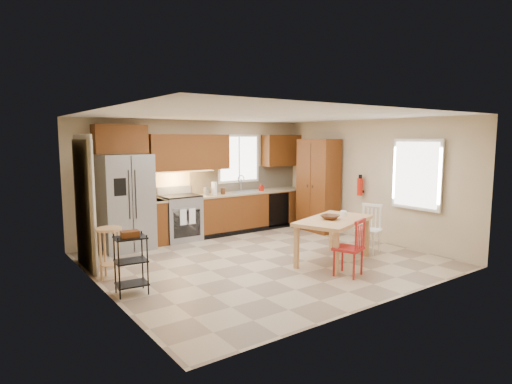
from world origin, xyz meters
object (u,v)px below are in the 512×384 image
object	(u,v)px
table_bowl	(330,220)
fire_extinguisher	(360,187)
refrigerator	(126,202)
soap_bottle	(261,187)
dining_table	(334,241)
table_jar	(344,215)
bar_stool	(110,253)
pantry	(318,185)
chair_white	(368,229)
utility_cart	(131,264)
chair_red	(348,247)
range_stove	(180,218)

from	to	relation	value
table_bowl	fire_extinguisher	bearing A→B (deg)	27.39
refrigerator	soap_bottle	world-z (taller)	refrigerator
fire_extinguisher	dining_table	distance (m)	2.11
table_jar	bar_stool	world-z (taller)	table_jar
pantry	table_bowl	size ratio (longest dim) A/B	6.83
table_bowl	bar_stool	bearing A→B (deg)	157.62
fire_extinguisher	chair_white	size ratio (longest dim) A/B	0.40
dining_table	utility_cart	bearing A→B (deg)	151.08
chair_white	bar_stool	world-z (taller)	chair_white
chair_white	table_jar	bearing A→B (deg)	65.88
pantry	chair_white	xyz separation A→B (m)	(-0.59, -1.95, -0.60)
refrigerator	dining_table	bearing A→B (deg)	-48.46
table_bowl	utility_cart	xyz separation A→B (m)	(-3.26, 0.53, -0.33)
chair_red	bar_stool	bearing A→B (deg)	126.60
fire_extinguisher	utility_cart	world-z (taller)	fire_extinguisher
soap_bottle	pantry	distance (m)	1.31
range_stove	table_bowl	world-z (taller)	range_stove
chair_white	utility_cart	bearing A→B (deg)	63.69
table_bowl	dining_table	bearing A→B (deg)	0.00
range_stove	soap_bottle	distance (m)	2.10
refrigerator	utility_cart	size ratio (longest dim) A/B	2.19
refrigerator	chair_white	world-z (taller)	refrigerator
pantry	dining_table	distance (m)	2.61
soap_bottle	dining_table	size ratio (longest dim) A/B	0.13
pantry	chair_red	size ratio (longest dim) A/B	2.35
fire_extinguisher	table_bowl	bearing A→B (deg)	-152.61
range_stove	pantry	xyz separation A→B (m)	(2.98, -0.99, 0.59)
dining_table	chair_red	xyz separation A→B (m)	(-0.35, -0.65, 0.08)
range_stove	utility_cart	distance (m)	3.11
refrigerator	bar_stool	size ratio (longest dim) A/B	2.33
pantry	utility_cart	distance (m)	5.15
fire_extinguisher	pantry	bearing A→B (deg)	100.78
table_bowl	table_jar	size ratio (longest dim) A/B	2.44
chair_red	fire_extinguisher	bearing A→B (deg)	17.48
refrigerator	table_bowl	world-z (taller)	refrigerator
refrigerator	utility_cart	bearing A→B (deg)	-107.60
chair_white	table_bowl	size ratio (longest dim) A/B	2.90
fire_extinguisher	table_jar	world-z (taller)	fire_extinguisher
utility_cart	refrigerator	bearing A→B (deg)	79.08
refrigerator	utility_cart	world-z (taller)	refrigerator
refrigerator	fire_extinguisher	bearing A→B (deg)	-24.52
fire_extinguisher	table_jar	size ratio (longest dim) A/B	2.86
bar_stool	utility_cart	distance (m)	0.83
range_stove	table_bowl	xyz separation A→B (m)	(1.35, -2.98, 0.29)
fire_extinguisher	utility_cart	distance (m)	5.15
utility_cart	range_stove	bearing A→B (deg)	58.81
chair_red	utility_cart	xyz separation A→B (m)	(-3.00, 1.18, -0.03)
refrigerator	table_bowl	size ratio (longest dim) A/B	5.92
soap_bottle	fire_extinguisher	distance (m)	2.27
refrigerator	dining_table	distance (m)	3.94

